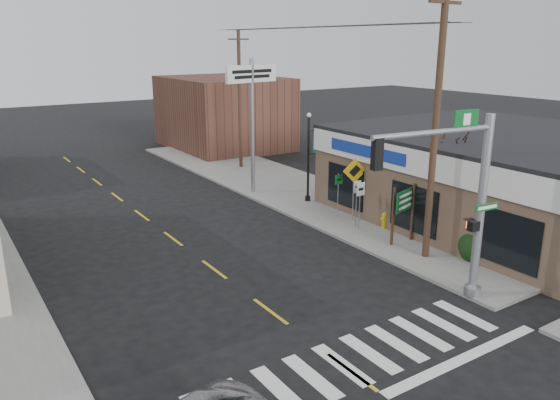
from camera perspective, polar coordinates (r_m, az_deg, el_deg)
ground at (r=15.12m, az=7.48°, el=-17.39°), size 140.00×140.00×0.00m
sidewalk_right at (r=29.55m, az=4.42°, el=-0.05°), size 6.00×38.00×0.13m
center_line at (r=21.05m, az=-6.90°, el=-7.20°), size 0.12×56.00×0.01m
crosswalk at (r=15.37m, az=6.47°, el=-16.71°), size 11.00×2.20×0.01m
thrift_store at (r=28.32m, az=22.25°, el=2.10°), size 12.00×14.00×4.00m
bldg_distant_right at (r=44.71m, az=-5.89°, el=9.07°), size 8.00×10.00×5.60m
traffic_signal_pole at (r=17.94m, az=19.03°, el=0.86°), size 4.94×0.38×6.25m
guide_sign at (r=23.30m, az=12.84°, el=-0.58°), size 1.42×0.13×2.48m
fire_hydrant at (r=25.29m, az=10.85°, el=-2.02°), size 0.23×0.23×0.74m
ped_crossing_sign at (r=25.74m, az=7.76°, el=2.22°), size 1.16×0.08×3.00m
lamp_post at (r=28.63m, az=3.08°, el=5.20°), size 0.61×0.48×4.69m
dance_center_sign at (r=29.98m, az=-2.96°, el=10.99°), size 3.45×0.22×7.32m
bare_tree at (r=24.57m, az=17.34°, el=6.08°), size 2.66×2.66×5.31m
shrub_front at (r=22.66m, az=19.86°, el=-4.57°), size 1.41×1.41×1.06m
shrub_back at (r=27.60m, az=12.71°, el=-0.60°), size 1.05×1.05×0.79m
utility_pole_near at (r=21.22m, az=15.95°, el=7.55°), size 1.77×0.27×10.19m
utility_pole_far at (r=36.59m, az=-4.23°, el=10.51°), size 1.55×0.23×8.91m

